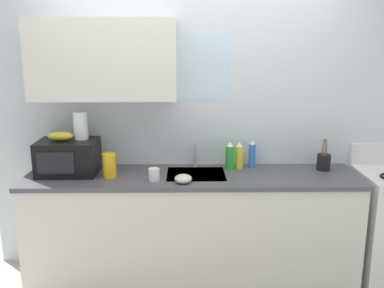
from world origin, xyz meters
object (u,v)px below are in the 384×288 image
(microwave, at_px, (68,157))
(dish_soap_bottle_green, at_px, (230,156))
(dish_soap_bottle_blue, at_px, (252,154))
(small_bowl, at_px, (183,179))
(dish_soap_bottle_yellow, at_px, (239,156))
(banana_bunch, at_px, (60,136))
(paper_towel_roll, at_px, (81,125))
(utensil_crock, at_px, (324,162))
(mug_white, at_px, (154,174))
(cereal_canister, at_px, (109,165))

(microwave, distance_m, dish_soap_bottle_green, 1.30)
(dish_soap_bottle_blue, distance_m, small_bowl, 0.71)
(dish_soap_bottle_green, distance_m, dish_soap_bottle_yellow, 0.09)
(banana_bunch, distance_m, small_bowl, 1.03)
(banana_bunch, xyz_separation_m, dish_soap_bottle_blue, (1.54, 0.16, -0.20))
(microwave, xyz_separation_m, banana_bunch, (-0.05, 0.00, 0.17))
(microwave, xyz_separation_m, dish_soap_bottle_green, (1.29, 0.10, -0.03))
(dish_soap_bottle_green, height_order, dish_soap_bottle_blue, dish_soap_bottle_green)
(dish_soap_bottle_yellow, bearing_deg, paper_towel_roll, -176.16)
(microwave, height_order, utensil_crock, microwave)
(paper_towel_roll, bearing_deg, small_bowl, -20.27)
(dish_soap_bottle_yellow, height_order, dish_soap_bottle_blue, dish_soap_bottle_blue)
(microwave, xyz_separation_m, mug_white, (0.69, -0.19, -0.09))
(banana_bunch, bearing_deg, paper_towel_roll, 18.43)
(microwave, height_order, dish_soap_bottle_green, microwave)
(paper_towel_roll, xyz_separation_m, small_bowl, (0.81, -0.30, -0.35))
(mug_white, relative_size, utensil_crock, 0.36)
(dish_soap_bottle_blue, relative_size, utensil_crock, 0.87)
(paper_towel_roll, distance_m, dish_soap_bottle_yellow, 1.31)
(banana_bunch, bearing_deg, dish_soap_bottle_yellow, 5.43)
(banana_bunch, distance_m, paper_towel_roll, 0.18)
(paper_towel_roll, relative_size, dish_soap_bottle_yellow, 1.00)
(microwave, relative_size, cereal_canister, 2.45)
(banana_bunch, bearing_deg, microwave, -1.80)
(dish_soap_bottle_green, height_order, dish_soap_bottle_yellow, dish_soap_bottle_green)
(dish_soap_bottle_yellow, relative_size, small_bowl, 1.70)
(dish_soap_bottle_blue, relative_size, small_bowl, 1.77)
(microwave, relative_size, dish_soap_bottle_yellow, 2.08)
(cereal_canister, xyz_separation_m, small_bowl, (0.57, -0.15, -0.06))
(paper_towel_roll, height_order, small_bowl, paper_towel_roll)
(microwave, height_order, mug_white, microwave)
(dish_soap_bottle_yellow, bearing_deg, mug_white, -154.46)
(cereal_canister, distance_m, small_bowl, 0.59)
(paper_towel_roll, relative_size, cereal_canister, 1.17)
(dish_soap_bottle_yellow, relative_size, cereal_canister, 1.18)
(dish_soap_bottle_green, bearing_deg, dish_soap_bottle_blue, 18.66)
(microwave, height_order, small_bowl, microwave)
(banana_bunch, height_order, dish_soap_bottle_blue, banana_bunch)
(small_bowl, bearing_deg, dish_soap_bottle_yellow, 39.90)
(paper_towel_roll, distance_m, utensil_crock, 1.98)
(mug_white, distance_m, utensil_crock, 1.39)
(banana_bunch, height_order, dish_soap_bottle_green, banana_bunch)
(banana_bunch, height_order, small_bowl, banana_bunch)
(cereal_canister, xyz_separation_m, utensil_crock, (1.72, 0.17, -0.02))
(mug_white, height_order, small_bowl, mug_white)
(small_bowl, bearing_deg, cereal_canister, 165.31)
(dish_soap_bottle_blue, bearing_deg, paper_towel_roll, -175.39)
(dish_soap_bottle_yellow, relative_size, utensil_crock, 0.84)
(dish_soap_bottle_blue, bearing_deg, mug_white, -156.09)
(banana_bunch, bearing_deg, dish_soap_bottle_green, 4.11)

